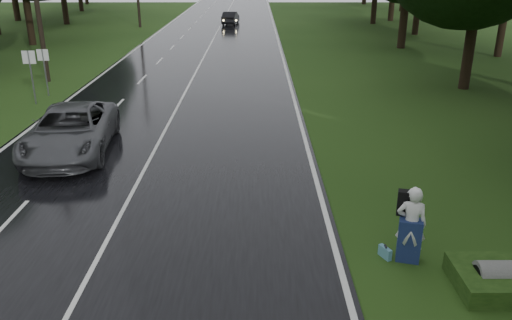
% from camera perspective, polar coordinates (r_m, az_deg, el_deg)
% --- Properties ---
extents(ground, '(160.00, 160.00, 0.00)m').
position_cam_1_polar(ground, '(13.20, -17.16, -10.66)').
color(ground, '#244113').
rests_on(ground, ground).
extents(road, '(12.00, 140.00, 0.04)m').
position_cam_1_polar(road, '(31.63, -7.06, 8.81)').
color(road, black).
rests_on(road, ground).
extents(lane_center, '(0.12, 140.00, 0.01)m').
position_cam_1_polar(lane_center, '(31.63, -7.07, 8.85)').
color(lane_center, silver).
rests_on(lane_center, road).
extents(grey_car, '(3.40, 6.32, 1.69)m').
position_cam_1_polar(grey_car, '(20.25, -19.78, 3.09)').
color(grey_car, '#48494D').
rests_on(grey_car, road).
extents(far_car, '(1.86, 4.24, 1.36)m').
position_cam_1_polar(far_car, '(59.31, -2.82, 15.41)').
color(far_car, black).
rests_on(far_car, road).
extents(hitchhiker, '(0.80, 0.76, 1.93)m').
position_cam_1_polar(hitchhiker, '(12.79, 16.67, -7.06)').
color(hitchhiker, silver).
rests_on(hitchhiker, ground).
extents(suitcase, '(0.27, 0.41, 0.28)m').
position_cam_1_polar(suitcase, '(13.10, 14.05, -9.87)').
color(suitcase, '#558EA6').
rests_on(suitcase, ground).
extents(culvert, '(1.32, 0.66, 0.66)m').
position_cam_1_polar(culvert, '(12.96, 25.67, -12.63)').
color(culvert, slate).
rests_on(culvert, ground).
extents(utility_pole_mid, '(1.80, 0.28, 9.17)m').
position_cam_1_polar(utility_pole_mid, '(33.37, -21.94, 8.05)').
color(utility_pole_mid, black).
rests_on(utility_pole_mid, ground).
extents(utility_pole_far, '(1.80, 0.28, 10.85)m').
position_cam_1_polar(utility_pole_far, '(58.17, -12.66, 14.11)').
color(utility_pole_far, black).
rests_on(utility_pole_far, ground).
extents(road_sign_a, '(0.64, 0.10, 2.65)m').
position_cam_1_polar(road_sign_a, '(28.28, -23.10, 5.72)').
color(road_sign_a, white).
rests_on(road_sign_a, ground).
extents(road_sign_b, '(0.59, 0.10, 2.45)m').
position_cam_1_polar(road_sign_b, '(29.80, -21.90, 6.62)').
color(road_sign_b, white).
rests_on(road_sign_b, ground).
extents(tree_left_e, '(9.03, 9.03, 14.10)m').
position_cam_1_polar(tree_left_e, '(48.67, -23.39, 11.60)').
color(tree_left_e, black).
rests_on(tree_left_e, ground).
extents(tree_left_f, '(9.60, 9.60, 15.00)m').
position_cam_1_polar(tree_left_f, '(63.24, -20.15, 13.90)').
color(tree_left_f, black).
rests_on(tree_left_f, ground).
extents(tree_right_d, '(8.56, 8.56, 13.37)m').
position_cam_1_polar(tree_right_d, '(31.47, 21.90, 7.33)').
color(tree_right_d, black).
rests_on(tree_right_d, ground).
extents(tree_right_e, '(8.87, 8.87, 13.86)m').
position_cam_1_polar(tree_right_e, '(44.77, 15.68, 11.82)').
color(tree_right_e, black).
rests_on(tree_right_e, ground).
extents(tree_right_f, '(8.58, 8.58, 13.40)m').
position_cam_1_polar(tree_right_f, '(61.36, 12.77, 14.46)').
color(tree_right_f, black).
rests_on(tree_right_f, ground).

